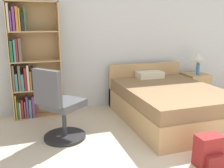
{
  "coord_description": "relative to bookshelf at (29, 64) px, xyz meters",
  "views": [
    {
      "loc": [
        -1.65,
        -1.43,
        1.61
      ],
      "look_at": [
        -0.53,
        1.98,
        0.73
      ],
      "focal_mm": 40.0,
      "sensor_mm": 36.0,
      "label": 1
    }
  ],
  "objects": [
    {
      "name": "bookshelf",
      "position": [
        0.0,
        0.0,
        0.0
      ],
      "size": [
        0.83,
        0.28,
        1.96
      ],
      "color": "tan",
      "rests_on": "ground_plane"
    },
    {
      "name": "water_bottle",
      "position": [
        3.28,
        -0.17,
        -0.25
      ],
      "size": [
        0.06,
        0.06,
        0.25
      ],
      "color": "teal",
      "rests_on": "nightstand"
    },
    {
      "name": "table_lamp",
      "position": [
        3.31,
        -0.08,
        -0.01
      ],
      "size": [
        0.27,
        0.27,
        0.45
      ],
      "color": "#B2B2B7",
      "rests_on": "nightstand"
    },
    {
      "name": "bed",
      "position": [
        2.21,
        -0.83,
        -0.65
      ],
      "size": [
        1.5,
        2.04,
        0.83
      ],
      "color": "tan",
      "rests_on": "ground_plane"
    },
    {
      "name": "backpack_red",
      "position": [
        1.9,
        -2.28,
        -0.76
      ],
      "size": [
        0.31,
        0.25,
        0.38
      ],
      "color": "maroon",
      "rests_on": "ground_plane"
    },
    {
      "name": "office_chair",
      "position": [
        0.36,
        -1.08,
        -0.48
      ],
      "size": [
        0.72,
        0.71,
        1.04
      ],
      "color": "#232326",
      "rests_on": "ground_plane"
    },
    {
      "name": "wall_back",
      "position": [
        1.68,
        0.27,
        0.36
      ],
      "size": [
        9.0,
        0.06,
        2.6
      ],
      "color": "silver",
      "rests_on": "ground_plane"
    },
    {
      "name": "nightstand",
      "position": [
        3.32,
        -0.05,
        -0.66
      ],
      "size": [
        0.47,
        0.5,
        0.58
      ],
      "color": "tan",
      "rests_on": "ground_plane"
    }
  ]
}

